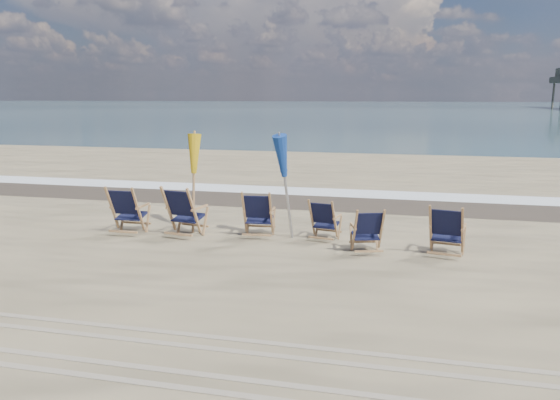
% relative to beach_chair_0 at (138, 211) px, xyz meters
% --- Properties ---
extents(ocean, '(400.00, 400.00, 0.00)m').
position_rel_beach_chair_0_xyz_m(ocean, '(3.06, 125.89, -0.54)').
color(ocean, '#3C5B64').
rests_on(ocean, ground).
extents(surf_foam, '(200.00, 1.40, 0.01)m').
position_rel_beach_chair_0_xyz_m(surf_foam, '(3.06, 6.19, -0.54)').
color(surf_foam, silver).
rests_on(surf_foam, ground).
extents(wet_sand_strip, '(200.00, 2.60, 0.00)m').
position_rel_beach_chair_0_xyz_m(wet_sand_strip, '(3.06, 4.69, -0.54)').
color(wet_sand_strip, '#42362A').
rests_on(wet_sand_strip, ground).
extents(tire_tracks, '(80.00, 1.30, 0.01)m').
position_rel_beach_chair_0_xyz_m(tire_tracks, '(3.06, -4.91, -0.53)').
color(tire_tracks, gray).
rests_on(tire_tracks, ground).
extents(beach_chair_0, '(0.70, 0.79, 1.08)m').
position_rel_beach_chair_0_xyz_m(beach_chair_0, '(0.00, 0.00, 0.00)').
color(beach_chair_0, black).
rests_on(beach_chair_0, ground).
extents(beach_chair_1, '(0.84, 0.91, 1.12)m').
position_rel_beach_chair_0_xyz_m(beach_chair_1, '(1.25, 0.02, 0.02)').
color(beach_chair_1, black).
rests_on(beach_chair_1, ground).
extents(beach_chair_2, '(0.71, 0.79, 1.01)m').
position_rel_beach_chair_0_xyz_m(beach_chair_2, '(2.78, 0.44, -0.03)').
color(beach_chair_2, black).
rests_on(beach_chair_2, ground).
extents(beach_chair_3, '(0.68, 0.73, 0.89)m').
position_rel_beach_chair_0_xyz_m(beach_chair_3, '(4.10, 0.45, -0.10)').
color(beach_chair_3, black).
rests_on(beach_chair_3, ground).
extents(beach_chair_4, '(0.74, 0.79, 0.90)m').
position_rel_beach_chair_0_xyz_m(beach_chair_4, '(5.07, -0.18, -0.09)').
color(beach_chair_4, black).
rests_on(beach_chair_4, ground).
extents(beach_chair_5, '(0.77, 0.83, 1.01)m').
position_rel_beach_chair_0_xyz_m(beach_chair_5, '(6.51, -0.19, -0.04)').
color(beach_chair_5, black).
rests_on(beach_chair_5, ground).
extents(umbrella_yellow, '(0.30, 0.30, 2.12)m').
position_rel_beach_chair_0_xyz_m(umbrella_yellow, '(0.98, 0.69, 1.06)').
color(umbrella_yellow, '#A27548').
rests_on(umbrella_yellow, ground).
extents(umbrella_blue, '(0.30, 0.30, 2.22)m').
position_rel_beach_chair_0_xyz_m(umbrella_blue, '(3.12, 0.39, 1.15)').
color(umbrella_blue, '#A5A5AD').
rests_on(umbrella_blue, ground).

